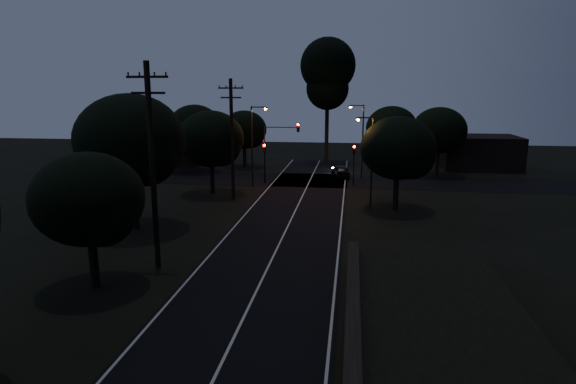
# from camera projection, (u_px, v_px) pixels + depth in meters

# --- Properties ---
(road_surface) EXTENTS (60.00, 70.00, 0.03)m
(road_surface) POSITION_uv_depth(u_px,v_px,m) (299.00, 203.00, 41.30)
(road_surface) COLOR black
(road_surface) RESTS_ON ground
(utility_pole_mid) EXTENTS (2.20, 0.30, 11.00)m
(utility_pole_mid) POSITION_uv_depth(u_px,v_px,m) (152.00, 164.00, 25.26)
(utility_pole_mid) COLOR black
(utility_pole_mid) RESTS_ON ground
(utility_pole_far) EXTENTS (2.20, 0.30, 10.50)m
(utility_pole_far) POSITION_uv_depth(u_px,v_px,m) (232.00, 138.00, 41.79)
(utility_pole_far) COLOR black
(utility_pole_far) RESTS_ON ground
(tree_left_b) EXTENTS (5.28, 5.28, 6.72)m
(tree_left_b) POSITION_uv_depth(u_px,v_px,m) (91.00, 202.00, 22.77)
(tree_left_b) COLOR black
(tree_left_b) RESTS_ON ground
(tree_left_c) EXTENTS (7.41, 7.41, 9.35)m
(tree_left_c) POSITION_uv_depth(u_px,v_px,m) (133.00, 143.00, 32.38)
(tree_left_c) COLOR black
(tree_left_c) RESTS_ON ground
(tree_left_d) EXTENTS (6.10, 6.10, 7.74)m
(tree_left_d) POSITION_uv_depth(u_px,v_px,m) (213.00, 140.00, 44.00)
(tree_left_d) COLOR black
(tree_left_d) RESTS_ON ground
(tree_far_nw) EXTENTS (5.58, 5.58, 7.07)m
(tree_far_nw) POSITION_uv_depth(u_px,v_px,m) (246.00, 131.00, 59.68)
(tree_far_nw) COLOR black
(tree_far_nw) RESTS_ON ground
(tree_far_w) EXTENTS (6.18, 6.18, 7.88)m
(tree_far_w) POSITION_uv_depth(u_px,v_px,m) (196.00, 128.00, 56.33)
(tree_far_w) COLOR black
(tree_far_w) RESTS_ON ground
(tree_far_ne) EXTENTS (6.08, 6.08, 7.69)m
(tree_far_ne) POSITION_uv_depth(u_px,v_px,m) (393.00, 129.00, 57.24)
(tree_far_ne) COLOR black
(tree_far_ne) RESTS_ON ground
(tree_far_e) EXTENTS (6.06, 6.06, 7.69)m
(tree_far_e) POSITION_uv_depth(u_px,v_px,m) (441.00, 132.00, 53.68)
(tree_far_e) COLOR black
(tree_far_e) RESTS_ON ground
(tree_right_a) EXTENTS (5.94, 5.94, 7.56)m
(tree_right_a) POSITION_uv_depth(u_px,v_px,m) (401.00, 150.00, 38.01)
(tree_right_a) COLOR black
(tree_right_a) RESTS_ON ground
(tall_pine) EXTENTS (7.11, 7.11, 16.17)m
(tall_pine) POSITION_uv_depth(u_px,v_px,m) (328.00, 73.00, 61.89)
(tall_pine) COLOR black
(tall_pine) RESTS_ON ground
(building_left) EXTENTS (10.00, 8.00, 4.40)m
(building_left) POSITION_uv_depth(u_px,v_px,m) (167.00, 146.00, 63.68)
(building_left) COLOR black
(building_left) RESTS_ON ground
(building_right) EXTENTS (9.00, 7.00, 4.00)m
(building_right) POSITION_uv_depth(u_px,v_px,m) (479.00, 152.00, 59.49)
(building_right) COLOR black
(building_right) RESTS_ON ground
(signal_left) EXTENTS (0.28, 0.35, 4.10)m
(signal_left) POSITION_uv_depth(u_px,v_px,m) (265.00, 156.00, 49.90)
(signal_left) COLOR black
(signal_left) RESTS_ON ground
(signal_right) EXTENTS (0.28, 0.35, 4.10)m
(signal_right) POSITION_uv_depth(u_px,v_px,m) (354.00, 157.00, 48.70)
(signal_right) COLOR black
(signal_right) RESTS_ON ground
(signal_mast) EXTENTS (3.70, 0.35, 6.25)m
(signal_mast) POSITION_uv_depth(u_px,v_px,m) (281.00, 142.00, 49.37)
(signal_mast) COLOR black
(signal_mast) RESTS_ON ground
(streetlight_a) EXTENTS (1.66, 0.26, 8.00)m
(streetlight_a) POSITION_uv_depth(u_px,v_px,m) (254.00, 140.00, 47.69)
(streetlight_a) COLOR black
(streetlight_a) RESTS_ON ground
(streetlight_b) EXTENTS (1.66, 0.26, 8.00)m
(streetlight_b) POSITION_uv_depth(u_px,v_px,m) (361.00, 136.00, 52.13)
(streetlight_b) COLOR black
(streetlight_b) RESTS_ON ground
(streetlight_c) EXTENTS (1.46, 0.26, 7.50)m
(streetlight_c) POSITION_uv_depth(u_px,v_px,m) (370.00, 156.00, 38.55)
(streetlight_c) COLOR black
(streetlight_c) RESTS_ON ground
(car) EXTENTS (2.38, 4.28, 1.38)m
(car) POSITION_uv_depth(u_px,v_px,m) (341.00, 171.00, 53.60)
(car) COLOR black
(car) RESTS_ON ground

